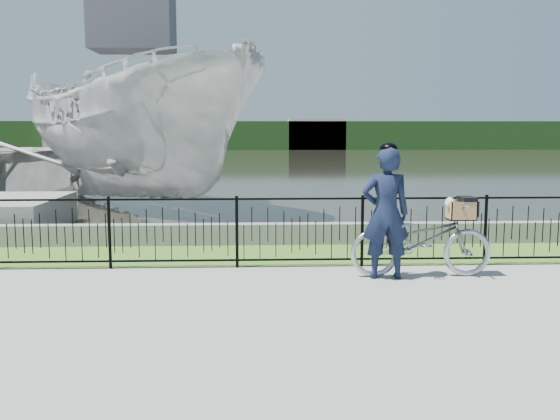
{
  "coord_description": "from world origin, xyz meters",
  "views": [
    {
      "loc": [
        -0.74,
        -8.16,
        2.2
      ],
      "look_at": [
        -0.34,
        1.0,
        1.0
      ],
      "focal_mm": 40.0,
      "sensor_mm": 36.0,
      "label": 1
    }
  ],
  "objects": [
    {
      "name": "quay_wall",
      "position": [
        0.0,
        3.6,
        0.2
      ],
      "size": [
        60.0,
        0.3,
        0.4
      ],
      "primitive_type": "cube",
      "color": "gray",
      "rests_on": "ground"
    },
    {
      "name": "boat_near",
      "position": [
        -4.01,
        9.56,
        2.15
      ],
      "size": [
        9.64,
        10.9,
        5.91
      ],
      "color": "#B6B6B6",
      "rests_on": "water"
    },
    {
      "name": "far_building_left",
      "position": [
        -18.0,
        58.0,
        2.0
      ],
      "size": [
        8.0,
        4.0,
        4.0
      ],
      "primitive_type": "cube",
      "color": "#B4A490",
      "rests_on": "ground"
    },
    {
      "name": "fence",
      "position": [
        0.0,
        1.6,
        0.58
      ],
      "size": [
        14.0,
        0.06,
        1.15
      ],
      "primitive_type": null,
      "color": "black",
      "rests_on": "ground"
    },
    {
      "name": "bicycle_rig",
      "position": [
        1.77,
        0.89,
        0.56
      ],
      "size": [
        2.11,
        0.74,
        1.21
      ],
      "color": "#A4A9B0",
      "rests_on": "ground"
    },
    {
      "name": "cyclist",
      "position": [
        1.2,
        0.81,
        0.99
      ],
      "size": [
        0.71,
        0.47,
        2.0
      ],
      "color": "black",
      "rests_on": "ground"
    },
    {
      "name": "far_treeline",
      "position": [
        0.0,
        60.0,
        1.5
      ],
      "size": [
        120.0,
        6.0,
        3.0
      ],
      "primitive_type": "cube",
      "color": "#1F4018",
      "rests_on": "ground"
    },
    {
      "name": "far_building_right",
      "position": [
        6.0,
        58.5,
        1.6
      ],
      "size": [
        6.0,
        3.0,
        3.2
      ],
      "primitive_type": "cube",
      "color": "#B4A490",
      "rests_on": "ground"
    },
    {
      "name": "water",
      "position": [
        0.0,
        33.0,
        0.0
      ],
      "size": [
        120.0,
        120.0,
        0.0
      ],
      "primitive_type": "plane",
      "color": "black",
      "rests_on": "ground"
    },
    {
      "name": "grass_strip",
      "position": [
        0.0,
        2.6,
        0.0
      ],
      "size": [
        60.0,
        2.0,
        0.01
      ],
      "primitive_type": "cube",
      "color": "#477424",
      "rests_on": "ground"
    },
    {
      "name": "ground",
      "position": [
        0.0,
        0.0,
        0.0
      ],
      "size": [
        120.0,
        120.0,
        0.0
      ],
      "primitive_type": "plane",
      "color": "gray",
      "rests_on": "ground"
    }
  ]
}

